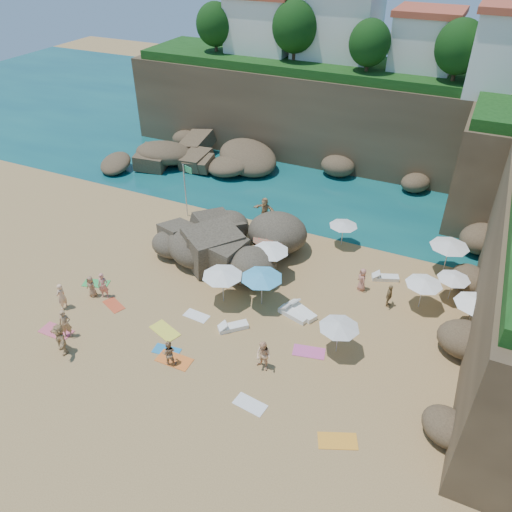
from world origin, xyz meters
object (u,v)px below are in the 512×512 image
at_px(person_stand_2, 216,231).
at_px(rock_outcrop, 220,256).
at_px(flag_pole, 186,184).
at_px(person_stand_1, 169,353).
at_px(person_stand_4, 362,279).
at_px(person_stand_6, 61,296).
at_px(parasol_0, 270,249).
at_px(lounger_0, 245,276).
at_px(person_stand_5, 265,209).
at_px(person_stand_0, 103,286).
at_px(person_stand_3, 389,296).
at_px(parasol_1, 344,224).
at_px(parasol_2, 450,244).

bearing_deg(person_stand_2, rock_outcrop, 179.50).
bearing_deg(rock_outcrop, flag_pole, 141.25).
relative_size(person_stand_1, person_stand_2, 0.84).
relative_size(flag_pole, person_stand_4, 2.80).
distance_m(person_stand_2, person_stand_6, 11.51).
relative_size(flag_pole, parasol_0, 1.78).
bearing_deg(lounger_0, flag_pole, 127.92).
height_order(parasol_0, person_stand_1, parasol_0).
relative_size(person_stand_1, person_stand_5, 0.81).
bearing_deg(person_stand_1, person_stand_0, -49.48).
bearing_deg(person_stand_3, parasol_1, 42.02).
distance_m(person_stand_4, person_stand_6, 18.52).
xyz_separation_m(parasol_0, person_stand_6, (-10.05, -8.27, -1.26)).
bearing_deg(person_stand_3, parasol_2, -25.38).
xyz_separation_m(person_stand_0, person_stand_5, (5.19, 12.86, 0.08)).
relative_size(parasol_1, person_stand_5, 1.06).
relative_size(parasol_2, person_stand_0, 1.44).
relative_size(flag_pole, lounger_0, 2.26).
xyz_separation_m(rock_outcrop, parasol_0, (4.11, -0.63, 2.15)).
height_order(parasol_2, person_stand_0, parasol_2).
bearing_deg(person_stand_3, person_stand_5, 62.13).
bearing_deg(person_stand_5, lounger_0, -74.50).
bearing_deg(person_stand_1, flag_pole, -87.75).
bearing_deg(parasol_2, rock_outcrop, -161.98).
distance_m(parasol_1, person_stand_5, 6.61).
bearing_deg(flag_pole, person_stand_5, 19.20).
xyz_separation_m(parasol_1, person_stand_4, (2.66, -4.46, -0.98)).
height_order(parasol_0, lounger_0, parasol_0).
distance_m(parasol_1, person_stand_4, 5.29).
xyz_separation_m(flag_pole, parasol_1, (12.19, 1.09, -1.04)).
xyz_separation_m(flag_pole, parasol_2, (19.35, 0.83, -0.61)).
bearing_deg(person_stand_4, person_stand_0, -96.08).
bearing_deg(parasol_1, person_stand_4, -59.23).
distance_m(parasol_1, person_stand_1, 15.82).
height_order(flag_pole, person_stand_3, flag_pole).
bearing_deg(lounger_0, person_stand_2, 124.89).
bearing_deg(person_stand_6, lounger_0, 127.59).
bearing_deg(parasol_0, person_stand_3, 1.79).
height_order(person_stand_0, person_stand_2, person_stand_2).
height_order(parasol_1, person_stand_1, parasol_1).
distance_m(person_stand_0, person_stand_3, 17.55).
bearing_deg(person_stand_4, rock_outcrop, -120.73).
xyz_separation_m(parasol_0, person_stand_3, (7.80, 0.24, -1.38)).
bearing_deg(parasol_1, person_stand_1, -108.15).
xyz_separation_m(person_stand_1, person_stand_4, (7.58, 10.55, 0.01)).
height_order(parasol_1, person_stand_3, parasol_1).
bearing_deg(person_stand_2, parasol_2, -114.73).
relative_size(flag_pole, person_stand_0, 2.50).
relative_size(parasol_0, person_stand_4, 1.57).
xyz_separation_m(person_stand_4, person_stand_6, (-15.94, -9.42, 0.10)).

